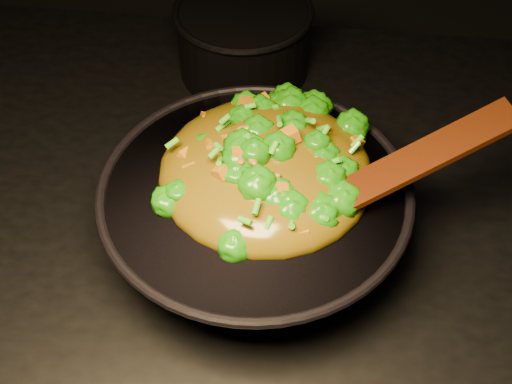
# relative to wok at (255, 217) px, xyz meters

# --- Properties ---
(wok) EXTENTS (0.44, 0.44, 0.10)m
(wok) POSITION_rel_wok_xyz_m (0.00, 0.00, 0.00)
(wok) COLOR black
(wok) RESTS_ON stovetop
(stir_fry) EXTENTS (0.31, 0.31, 0.09)m
(stir_fry) POSITION_rel_wok_xyz_m (0.01, 0.02, 0.09)
(stir_fry) COLOR #207D08
(stir_fry) RESTS_ON wok
(spatula) EXTENTS (0.26, 0.15, 0.11)m
(spatula) POSITION_rel_wok_xyz_m (0.16, 0.00, 0.10)
(spatula) COLOR black
(spatula) RESTS_ON wok
(back_pot) EXTENTS (0.25, 0.25, 0.11)m
(back_pot) POSITION_rel_wok_xyz_m (-0.06, 0.34, 0.01)
(back_pot) COLOR black
(back_pot) RESTS_ON stovetop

